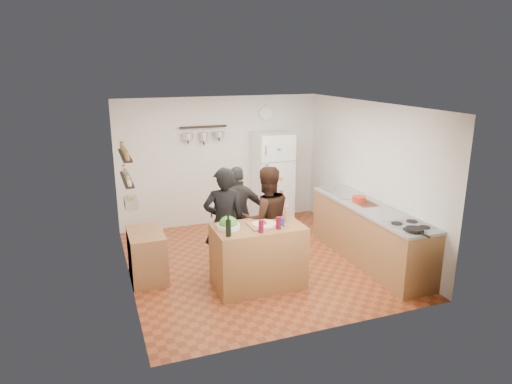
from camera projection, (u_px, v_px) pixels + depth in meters
name	position (u px, v px, depth m)	size (l,w,h in m)	color
room_shell	(250.00, 182.00, 7.38)	(4.20, 4.20, 4.20)	brown
prep_island	(258.00, 256.00, 6.47)	(1.25, 0.72, 0.91)	olive
pizza_board	(264.00, 225.00, 6.35)	(0.42, 0.34, 0.02)	olive
pizza	(264.00, 224.00, 6.35)	(0.34, 0.34, 0.02)	beige
salad_bowl	(228.00, 226.00, 6.24)	(0.32, 0.32, 0.06)	silver
wine_bottle	(228.00, 228.00, 5.95)	(0.07, 0.07, 0.22)	black
wine_glass_near	(261.00, 226.00, 6.09)	(0.07, 0.07, 0.17)	#5C0724
wine_glass_far	(278.00, 223.00, 6.22)	(0.07, 0.07, 0.17)	#570717
pepper_mill	(286.00, 215.00, 6.52)	(0.06, 0.06, 0.19)	#95673E
salt_canister	(282.00, 222.00, 6.32)	(0.07, 0.07, 0.12)	navy
person_left	(224.00, 223.00, 6.71)	(0.61, 0.40, 1.67)	black
person_center	(266.00, 220.00, 6.87)	(0.80, 0.62, 1.65)	black
person_back	(238.00, 213.00, 7.37)	(0.90, 0.37, 1.53)	#2C2927
counter_run	(369.00, 234.00, 7.32)	(0.63, 2.63, 0.90)	#9E7042
stove_top	(410.00, 226.00, 6.34)	(0.60, 0.62, 0.02)	white
skillet	(415.00, 230.00, 6.11)	(0.24, 0.24, 0.05)	black
sink	(343.00, 193.00, 7.96)	(0.50, 0.80, 0.03)	silver
cutting_board	(365.00, 204.00, 7.34)	(0.30, 0.40, 0.02)	brown
red_bowl	(359.00, 199.00, 7.41)	(0.22, 0.22, 0.09)	#B42C14
fridge	(272.00, 178.00, 9.02)	(0.70, 0.68, 1.80)	white
wall_clock	(266.00, 113.00, 8.98)	(0.30, 0.30, 0.03)	silver
spice_shelf_lower	(127.00, 179.00, 6.50)	(0.12, 1.00, 0.03)	black
spice_shelf_upper	(125.00, 155.00, 6.40)	(0.12, 1.00, 0.03)	black
produce_basket	(131.00, 203.00, 6.60)	(0.18, 0.35, 0.14)	silver
side_table	(147.00, 256.00, 6.72)	(0.50, 0.80, 0.73)	#A27044
pot_rack	(203.00, 127.00, 8.53)	(0.90, 0.04, 0.04)	black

